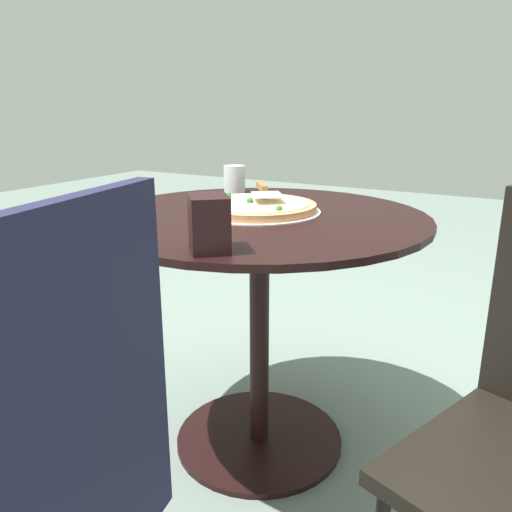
# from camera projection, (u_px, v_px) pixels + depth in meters

# --- Properties ---
(ground_plane) EXTENTS (10.00, 10.00, 0.00)m
(ground_plane) POSITION_uv_depth(u_px,v_px,m) (259.00, 440.00, 1.61)
(ground_plane) COLOR slate
(patio_table) EXTENTS (0.92, 0.92, 0.73)m
(patio_table) POSITION_uv_depth(u_px,v_px,m) (259.00, 281.00, 1.45)
(patio_table) COLOR black
(patio_table) RESTS_ON ground
(pizza_on_tray) EXTENTS (0.36, 0.36, 0.04)m
(pizza_on_tray) POSITION_uv_depth(u_px,v_px,m) (256.00, 207.00, 1.43)
(pizza_on_tray) COLOR silver
(pizza_on_tray) RESTS_ON patio_table
(pizza_server) EXTENTS (0.17, 0.20, 0.02)m
(pizza_server) POSITION_uv_depth(u_px,v_px,m) (264.00, 190.00, 1.47)
(pizza_server) COLOR silver
(pizza_server) RESTS_ON pizza_on_tray
(drinking_cup) EXTENTS (0.07, 0.07, 0.09)m
(drinking_cup) POSITION_uv_depth(u_px,v_px,m) (235.00, 179.00, 1.73)
(drinking_cup) COLOR silver
(drinking_cup) RESTS_ON patio_table
(napkin_dispenser) EXTENTS (0.12, 0.13, 0.11)m
(napkin_dispenser) POSITION_uv_depth(u_px,v_px,m) (209.00, 223.00, 1.04)
(napkin_dispenser) COLOR black
(napkin_dispenser) RESTS_ON patio_table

